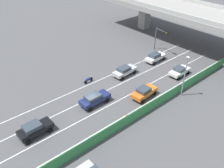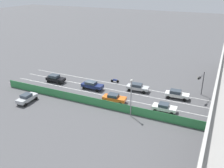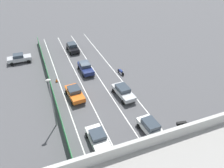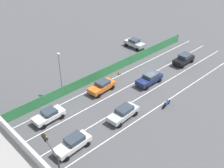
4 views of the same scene
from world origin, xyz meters
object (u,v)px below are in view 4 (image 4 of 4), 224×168
object	(u,v)px
car_sedan_white	(49,115)
car_sedan_silver	(123,113)
car_sedan_black	(184,59)
motorcycle	(167,103)
traffic_light	(53,157)
parked_wagon_silver	(135,43)
street_lamp	(60,69)
car_sedan_navy	(150,78)
car_hatchback_white	(73,143)
car_taxi_orange	(102,86)
traffic_cone	(119,72)

from	to	relation	value
car_sedan_white	car_sedan_silver	bearing A→B (deg)	-130.96
car_sedan_silver	car_sedan_black	bearing A→B (deg)	-79.84
car_sedan_silver	motorcycle	world-z (taller)	car_sedan_silver
traffic_light	parked_wagon_silver	bearing A→B (deg)	-60.93
motorcycle	street_lamp	distance (m)	15.65
car_sedan_navy	parked_wagon_silver	size ratio (longest dim) A/B	1.10
car_sedan_black	car_sedan_silver	size ratio (longest dim) A/B	0.92
motorcycle	traffic_light	size ratio (longest dim) A/B	0.39
motorcycle	street_lamp	size ratio (longest dim) A/B	0.29
car_sedan_navy	traffic_light	distance (m)	22.07
street_lamp	traffic_light	bearing A→B (deg)	142.67
car_hatchback_white	parked_wagon_silver	bearing A→B (deg)	-61.39
motorcycle	parked_wagon_silver	size ratio (longest dim) A/B	0.46
car_taxi_orange	street_lamp	xyz separation A→B (m)	(3.51, 4.69, 3.20)
car_hatchback_white	parked_wagon_silver	xyz separation A→B (m)	(13.82, -25.34, 0.01)
car_sedan_black	car_hatchback_white	xyz separation A→B (m)	(-3.31, 26.67, -0.03)
car_sedan_silver	car_hatchback_white	size ratio (longest dim) A/B	1.03
motorcycle	traffic_light	bearing A→B (deg)	90.55
car_sedan_navy	car_sedan_black	xyz separation A→B (m)	(0.14, -9.47, 0.01)
car_hatchback_white	street_lamp	distance (m)	12.13
parked_wagon_silver	traffic_light	xyz separation A→B (m)	(-16.30, 29.32, 2.63)
car_sedan_black	car_sedan_silver	distance (m)	18.82
car_sedan_silver	traffic_light	distance (m)	12.66
car_sedan_silver	car_sedan_white	bearing A→B (deg)	49.04
car_sedan_navy	car_sedan_white	distance (m)	16.63
motorcycle	car_sedan_silver	bearing A→B (deg)	69.70
traffic_light	car_taxi_orange	bearing A→B (deg)	-57.41
car_sedan_navy	car_hatchback_white	world-z (taller)	car_sedan_navy
car_sedan_white	car_sedan_black	world-z (taller)	car_sedan_black
parked_wagon_silver	traffic_light	bearing A→B (deg)	119.07
parked_wagon_silver	traffic_light	world-z (taller)	traffic_light
car_sedan_navy	car_sedan_white	size ratio (longest dim) A/B	1.10
car_sedan_navy	street_lamp	xyz separation A→B (m)	(7.05, 11.49, 3.16)
car_sedan_navy	motorcycle	bearing A→B (deg)	152.56
car_sedan_white	street_lamp	bearing A→B (deg)	-51.03
car_hatchback_white	traffic_cone	bearing A→B (deg)	-61.68
car_sedan_white	street_lamp	xyz separation A→B (m)	(3.91, -4.84, 3.25)
car_taxi_orange	street_lamp	bearing A→B (deg)	53.23
motorcycle	parked_wagon_silver	distance (m)	19.52
car_sedan_white	traffic_light	xyz separation A→B (m)	(-8.79, 4.85, 2.70)
car_taxi_orange	parked_wagon_silver	distance (m)	16.54
car_sedan_silver	traffic_cone	bearing A→B (deg)	-41.90
street_lamp	car_sedan_silver	bearing A→B (deg)	-166.59
car_sedan_white	traffic_cone	bearing A→B (deg)	-81.61
car_sedan_white	parked_wagon_silver	bearing A→B (deg)	-72.93
traffic_cone	traffic_light	bearing A→B (deg)	119.07
car_taxi_orange	parked_wagon_silver	size ratio (longest dim) A/B	1.06
car_taxi_orange	motorcycle	xyz separation A→B (m)	(-9.02, -3.95, -0.45)
parked_wagon_silver	traffic_cone	xyz separation A→B (m)	(-5.31, 9.55, -0.62)
parked_wagon_silver	traffic_cone	bearing A→B (deg)	119.08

